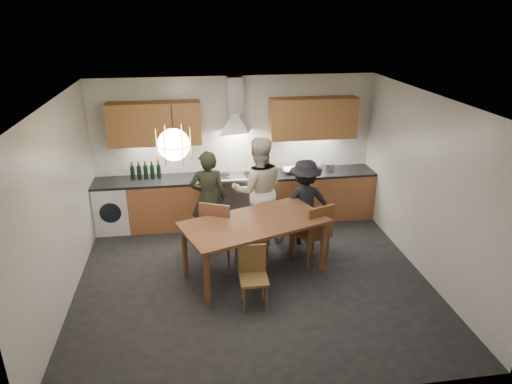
{
  "coord_description": "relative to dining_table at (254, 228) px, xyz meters",
  "views": [
    {
      "loc": [
        -0.79,
        -5.64,
        3.68
      ],
      "look_at": [
        0.11,
        0.4,
        1.2
      ],
      "focal_mm": 32.0,
      "sensor_mm": 36.0,
      "label": 1
    }
  ],
  "objects": [
    {
      "name": "chair_back_right",
      "position": [
        0.95,
        0.14,
        -0.18
      ],
      "size": [
        0.58,
        0.58,
        1.0
      ],
      "rotation": [
        0.0,
        0.0,
        3.52
      ],
      "color": "brown",
      "rests_on": "ground"
    },
    {
      "name": "chair_back_left",
      "position": [
        -0.5,
        0.37,
        -0.16
      ],
      "size": [
        0.62,
        0.62,
        1.04
      ],
      "rotation": [
        0.0,
        0.0,
        2.71
      ],
      "color": "brown",
      "rests_on": "ground"
    },
    {
      "name": "chair_front",
      "position": [
        -0.12,
        -0.7,
        -0.29
      ],
      "size": [
        0.37,
        0.37,
        0.81
      ],
      "rotation": [
        0.0,
        0.0,
        -0.01
      ],
      "color": "brown",
      "rests_on": "ground"
    },
    {
      "name": "wall_fixtures",
      "position": [
        -0.04,
        1.92,
        1.12
      ],
      "size": [
        4.3,
        0.54,
        1.1
      ],
      "color": "#B77E46",
      "rests_on": "ground"
    },
    {
      "name": "dining_table",
      "position": [
        0.0,
        0.0,
        0.0
      ],
      "size": [
        2.24,
        1.64,
        0.85
      ],
      "rotation": [
        0.0,
        0.0,
        0.35
      ],
      "color": "brown",
      "rests_on": "ground"
    },
    {
      "name": "mixing_bowl",
      "position": [
        0.93,
        1.8,
        0.18
      ],
      "size": [
        0.33,
        0.33,
        0.08
      ],
      "primitive_type": "imported",
      "rotation": [
        0.0,
        0.0,
        -0.06
      ],
      "color": "silver",
      "rests_on": "counter_run"
    },
    {
      "name": "person_right",
      "position": [
        0.95,
        0.86,
        -0.03
      ],
      "size": [
        0.93,
        0.54,
        1.44
      ],
      "primitive_type": "imported",
      "rotation": [
        0.0,
        0.0,
        3.14
      ],
      "color": "black",
      "rests_on": "ground"
    },
    {
      "name": "person_mid",
      "position": [
        0.22,
        1.06,
        0.14
      ],
      "size": [
        0.87,
        0.68,
        1.79
      ],
      "primitive_type": "imported",
      "rotation": [
        0.0,
        0.0,
        3.14
      ],
      "color": "beige",
      "rests_on": "ground"
    },
    {
      "name": "stock_pot",
      "position": [
        1.61,
        1.8,
        0.22
      ],
      "size": [
        0.25,
        0.25,
        0.15
      ],
      "primitive_type": "cylinder",
      "rotation": [
        0.0,
        0.0,
        0.19
      ],
      "color": "#ABAAAE",
      "rests_on": "counter_run"
    },
    {
      "name": "counter_run",
      "position": [
        -0.02,
        1.8,
        -0.3
      ],
      "size": [
        5.0,
        0.62,
        0.9
      ],
      "color": "#B87547",
      "rests_on": "ground"
    },
    {
      "name": "range_stove",
      "position": [
        -0.04,
        1.79,
        -0.31
      ],
      "size": [
        0.9,
        0.6,
        0.92
      ],
      "color": "silver",
      "rests_on": "ground"
    },
    {
      "name": "pendant_lamp",
      "position": [
        -1.04,
        -0.25,
        1.35
      ],
      "size": [
        0.43,
        0.43,
        0.7
      ],
      "color": "black",
      "rests_on": "ground"
    },
    {
      "name": "wine_bottles",
      "position": [
        -1.63,
        1.87,
        0.3
      ],
      "size": [
        0.52,
        0.07,
        0.31
      ],
      "color": "black",
      "rests_on": "counter_run"
    },
    {
      "name": "chair_back_mid",
      "position": [
        0.07,
        0.23,
        -0.3
      ],
      "size": [
        0.37,
        0.37,
        0.8
      ],
      "rotation": [
        0.0,
        0.0,
        3.13
      ],
      "color": "brown",
      "rests_on": "ground"
    },
    {
      "name": "room_shell",
      "position": [
        -0.04,
        -0.15,
        0.95
      ],
      "size": [
        5.02,
        4.52,
        2.61
      ],
      "color": "white",
      "rests_on": "ground"
    },
    {
      "name": "ground",
      "position": [
        -0.04,
        -0.15,
        -0.75
      ],
      "size": [
        5.0,
        5.0,
        0.0
      ],
      "primitive_type": "plane",
      "color": "black",
      "rests_on": "ground"
    },
    {
      "name": "person_left",
      "position": [
        -0.6,
        1.07,
        0.05
      ],
      "size": [
        0.59,
        0.39,
        1.6
      ],
      "primitive_type": "imported",
      "rotation": [
        0.0,
        0.0,
        3.16
      ],
      "color": "black",
      "rests_on": "ground"
    }
  ]
}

